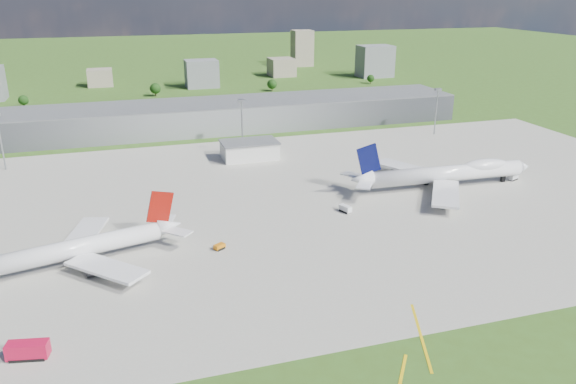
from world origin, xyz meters
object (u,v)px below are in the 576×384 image
object	(u,v)px
airliner_red_twin	(75,249)
fire_truck	(28,351)
van_white_far	(513,177)
van_white_near	(345,209)
tug_yellow	(219,247)
airliner_blue_quad	(447,174)

from	to	relation	value
airliner_red_twin	fire_truck	world-z (taller)	airliner_red_twin
airliner_red_twin	fire_truck	size ratio (longest dim) A/B	7.11
fire_truck	van_white_far	size ratio (longest dim) A/B	1.81
van_white_near	airliner_red_twin	bearing A→B (deg)	77.88
tug_yellow	van_white_far	xyz separation A→B (m)	(133.16, 29.88, 0.33)
airliner_blue_quad	fire_truck	bearing A→B (deg)	-152.09
airliner_blue_quad	van_white_near	size ratio (longest dim) A/B	14.94
airliner_blue_quad	tug_yellow	xyz separation A→B (m)	(-100.57, -30.46, -4.96)
airliner_red_twin	van_white_near	size ratio (longest dim) A/B	12.47
airliner_blue_quad	van_white_far	xyz separation A→B (m)	(32.59, -0.57, -4.63)
tug_yellow	van_white_near	size ratio (longest dim) A/B	0.75
airliner_blue_quad	van_white_far	distance (m)	32.92
fire_truck	tug_yellow	distance (m)	66.11
van_white_far	airliner_red_twin	bearing A→B (deg)	167.39
airliner_blue_quad	airliner_red_twin	bearing A→B (deg)	-166.59
tug_yellow	airliner_blue_quad	bearing A→B (deg)	-13.67
fire_truck	van_white_near	distance (m)	117.22
van_white_far	tug_yellow	bearing A→B (deg)	171.17
airliner_blue_quad	tug_yellow	bearing A→B (deg)	-160.80
airliner_red_twin	fire_truck	bearing A→B (deg)	65.25
van_white_near	van_white_far	world-z (taller)	van_white_near
tug_yellow	van_white_near	xyz separation A→B (m)	(50.09, 17.29, 0.36)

